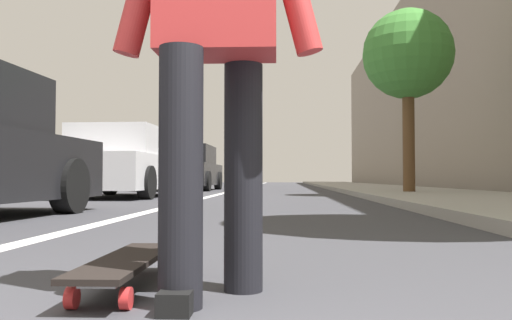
% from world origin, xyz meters
% --- Properties ---
extents(ground_plane, '(80.00, 80.00, 0.00)m').
position_xyz_m(ground_plane, '(10.00, 0.00, 0.00)').
color(ground_plane, '#38383D').
extents(lane_stripe_white, '(52.00, 0.16, 0.01)m').
position_xyz_m(lane_stripe_white, '(20.00, 1.25, 0.00)').
color(lane_stripe_white, silver).
rests_on(lane_stripe_white, ground).
extents(sidewalk_curb, '(52.00, 3.20, 0.11)m').
position_xyz_m(sidewalk_curb, '(18.00, -3.52, 0.06)').
color(sidewalk_curb, '#9E9B93').
rests_on(sidewalk_curb, ground).
extents(building_facade, '(40.00, 1.20, 8.72)m').
position_xyz_m(building_facade, '(22.00, -6.39, 4.36)').
color(building_facade, gray).
rests_on(building_facade, ground).
extents(skateboard, '(0.84, 0.21, 0.11)m').
position_xyz_m(skateboard, '(1.48, 0.20, 0.09)').
color(skateboard, red).
rests_on(skateboard, ground).
extents(skater_person, '(0.46, 0.72, 1.64)m').
position_xyz_m(skater_person, '(1.33, -0.15, 0.94)').
color(skater_person, black).
rests_on(skater_person, ground).
extents(parked_car_mid, '(4.39, 2.01, 1.48)m').
position_xyz_m(parked_car_mid, '(10.70, 3.05, 0.71)').
color(parked_car_mid, silver).
rests_on(parked_car_mid, ground).
extents(parked_car_far, '(4.20, 2.05, 1.47)m').
position_xyz_m(parked_car_far, '(16.75, 2.89, 0.70)').
color(parked_car_far, black).
rests_on(parked_car_far, ground).
extents(traffic_light, '(0.33, 0.28, 4.60)m').
position_xyz_m(traffic_light, '(23.97, 1.65, 3.16)').
color(traffic_light, '#2D2D2D').
rests_on(traffic_light, ground).
extents(street_tree_mid, '(1.99, 1.99, 4.15)m').
position_xyz_m(street_tree_mid, '(11.25, -3.12, 3.12)').
color(street_tree_mid, brown).
rests_on(street_tree_mid, ground).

